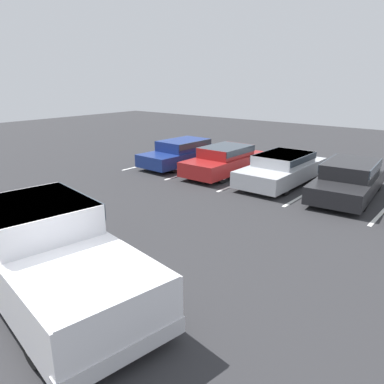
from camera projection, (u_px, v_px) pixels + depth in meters
name	position (u px, v px, depth m)	size (l,w,h in m)	color
ground_plane	(47.00, 300.00, 7.14)	(60.00, 60.00, 0.00)	#2D2D30
stall_stripe_a	(159.00, 161.00, 18.89)	(0.12, 4.84, 0.01)	white
stall_stripe_b	(200.00, 169.00, 17.29)	(0.12, 4.84, 0.01)	white
stall_stripe_c	(251.00, 179.00, 15.68)	(0.12, 4.84, 0.01)	white
stall_stripe_d	(312.00, 190.00, 14.08)	(0.12, 4.84, 0.01)	white
pickup_truck	(44.00, 251.00, 7.14)	(6.12, 2.97, 1.81)	silver
parked_sedan_a	(183.00, 152.00, 17.92)	(1.87, 4.51, 1.22)	navy
parked_sedan_b	(225.00, 159.00, 16.24)	(1.72, 4.30, 1.22)	maroon
parked_sedan_c	(282.00, 168.00, 14.85)	(1.85, 4.66, 1.19)	#B7BABF
parked_sedan_d	(349.00, 178.00, 13.28)	(2.18, 4.87, 1.24)	#232326
traffic_cone	(54.00, 198.00, 12.37)	(0.45, 0.45, 0.55)	black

